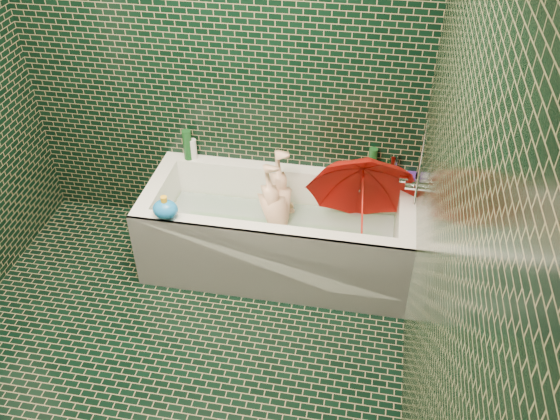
% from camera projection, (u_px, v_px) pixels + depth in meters
% --- Properties ---
extents(floor, '(2.80, 2.80, 0.00)m').
position_uv_depth(floor, '(165.00, 374.00, 3.30)').
color(floor, black).
rests_on(floor, ground).
extents(wall_back, '(2.80, 0.00, 2.80)m').
position_uv_depth(wall_back, '(217.00, 60.00, 3.62)').
color(wall_back, black).
rests_on(wall_back, floor).
extents(wall_right, '(0.00, 2.80, 2.80)m').
position_uv_depth(wall_right, '(441.00, 227.00, 2.35)').
color(wall_right, black).
rests_on(wall_right, floor).
extents(bathtub, '(1.70, 0.75, 0.55)m').
position_uv_depth(bathtub, '(278.00, 239.00, 3.89)').
color(bathtub, white).
rests_on(bathtub, floor).
extents(bath_mat, '(1.35, 0.47, 0.01)m').
position_uv_depth(bath_mat, '(278.00, 244.00, 3.93)').
color(bath_mat, green).
rests_on(bath_mat, bathtub).
extents(water, '(1.48, 0.53, 0.00)m').
position_uv_depth(water, '(278.00, 227.00, 3.85)').
color(water, silver).
rests_on(water, bathtub).
extents(faucet, '(0.18, 0.19, 0.55)m').
position_uv_depth(faucet, '(415.00, 181.00, 3.43)').
color(faucet, silver).
rests_on(faucet, wall_right).
extents(child, '(1.01, 0.60, 0.27)m').
position_uv_depth(child, '(278.00, 221.00, 3.88)').
color(child, '#F2BA97').
rests_on(child, bathtub).
extents(umbrella, '(0.86, 0.90, 0.99)m').
position_uv_depth(umbrella, '(362.00, 206.00, 3.61)').
color(umbrella, red).
rests_on(umbrella, bathtub).
extents(soap_bottle_a, '(0.12, 0.12, 0.23)m').
position_uv_depth(soap_bottle_a, '(408.00, 183.00, 3.80)').
color(soap_bottle_a, white).
rests_on(soap_bottle_a, bathtub).
extents(soap_bottle_b, '(0.08, 0.09, 0.17)m').
position_uv_depth(soap_bottle_b, '(408.00, 183.00, 3.81)').
color(soap_bottle_b, '#412079').
rests_on(soap_bottle_b, bathtub).
extents(soap_bottle_c, '(0.16, 0.16, 0.18)m').
position_uv_depth(soap_bottle_c, '(378.00, 180.00, 3.83)').
color(soap_bottle_c, '#13441A').
rests_on(soap_bottle_c, bathtub).
extents(bottle_right_tall, '(0.07, 0.07, 0.20)m').
position_uv_depth(bottle_right_tall, '(372.00, 162.00, 3.82)').
color(bottle_right_tall, '#13441A').
rests_on(bottle_right_tall, bathtub).
extents(bottle_right_pump, '(0.06, 0.06, 0.17)m').
position_uv_depth(bottle_right_pump, '(393.00, 166.00, 3.80)').
color(bottle_right_pump, silver).
rests_on(bottle_right_pump, bathtub).
extents(bottle_left_tall, '(0.08, 0.08, 0.22)m').
position_uv_depth(bottle_left_tall, '(188.00, 145.00, 3.97)').
color(bottle_left_tall, '#13441A').
rests_on(bottle_left_tall, bathtub).
extents(bottle_left_short, '(0.06, 0.06, 0.15)m').
position_uv_depth(bottle_left_short, '(193.00, 149.00, 3.99)').
color(bottle_left_short, white).
rests_on(bottle_left_short, bathtub).
extents(rubber_duck, '(0.11, 0.08, 0.09)m').
position_uv_depth(rubber_duck, '(383.00, 171.00, 3.85)').
color(rubber_duck, yellow).
rests_on(rubber_duck, bathtub).
extents(bath_toy, '(0.16, 0.13, 0.15)m').
position_uv_depth(bath_toy, '(165.00, 209.00, 3.48)').
color(bath_toy, blue).
rests_on(bath_toy, bathtub).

